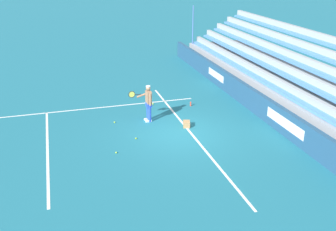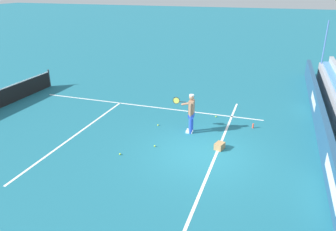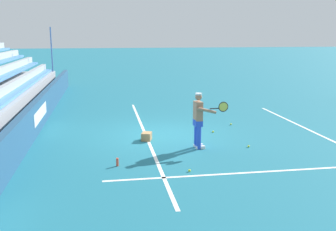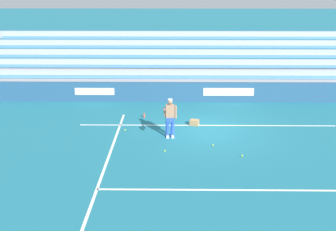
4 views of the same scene
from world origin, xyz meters
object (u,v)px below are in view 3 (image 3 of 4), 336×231
Objects in this scene: tennis_ball_far_right at (249,146)px; water_bottle at (117,162)px; tennis_player at (199,120)px; tennis_ball_toward_net at (189,170)px; tennis_ball_by_box at (231,124)px; ball_box_cardboard at (147,136)px; tennis_ball_on_baseline at (213,132)px.

water_bottle is at bearing -74.93° from tennis_ball_far_right.
tennis_ball_toward_net is at bearing -19.76° from tennis_player.
tennis_ball_toward_net is at bearing -29.22° from tennis_ball_by_box.
water_bottle is at bearing -23.40° from ball_box_cardboard.
tennis_ball_far_right is 2.94m from tennis_ball_toward_net.
tennis_ball_by_box is at bearing 132.23° from water_bottle.
ball_box_cardboard is at bearing -75.56° from tennis_ball_on_baseline.
tennis_ball_far_right is at bearing 16.61° from tennis_ball_on_baseline.
tennis_player reaches higher than tennis_ball_by_box.
tennis_ball_by_box is (-4.85, 2.71, 0.00)m from tennis_ball_toward_net.
tennis_ball_on_baseline is (-1.78, 0.97, -0.86)m from tennis_player.
tennis_player reaches higher than tennis_ball_on_baseline.
tennis_ball_far_right is 1.00× the size of tennis_ball_toward_net.
tennis_ball_far_right is at bearing 83.11° from tennis_player.
tennis_ball_toward_net is 0.30× the size of water_bottle.
ball_box_cardboard is at bearing -64.34° from tennis_ball_by_box.
ball_box_cardboard is (-1.15, -1.48, -0.76)m from tennis_player.
ball_box_cardboard is 3.33m from tennis_ball_far_right.
tennis_ball_far_right and tennis_ball_on_baseline have the same top height.
tennis_player reaches higher than ball_box_cardboard.
tennis_ball_on_baseline is (-0.63, 2.46, -0.10)m from ball_box_cardboard.
water_bottle is (1.10, -4.10, 0.08)m from tennis_ball_far_right.
ball_box_cardboard is 3.84m from tennis_ball_by_box.
tennis_player is at bearing -28.71° from tennis_ball_on_baseline.
tennis_ball_by_box is at bearing 172.05° from tennis_ball_far_right.
tennis_ball_far_right is (0.19, 1.56, -0.86)m from tennis_player.
ball_box_cardboard is at bearing -127.64° from tennis_player.
ball_box_cardboard is 6.06× the size of tennis_ball_far_right.
tennis_player is 4.29× the size of ball_box_cardboard.
water_bottle reaches higher than tennis_ball_by_box.
tennis_ball_far_right and tennis_ball_toward_net have the same top height.
water_bottle is at bearing -112.40° from tennis_ball_toward_net.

